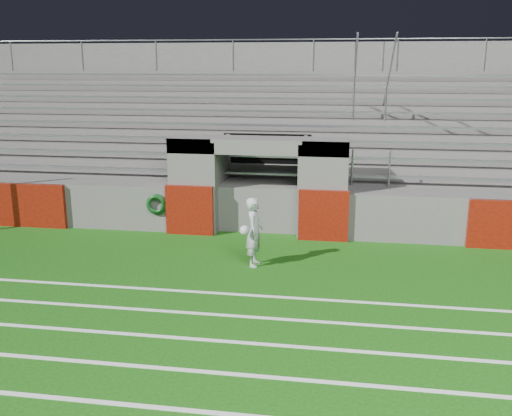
# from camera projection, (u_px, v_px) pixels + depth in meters

# --- Properties ---
(ground) EXTENTS (90.00, 90.00, 0.00)m
(ground) POSITION_uv_depth(u_px,v_px,m) (234.00, 276.00, 12.46)
(ground) COLOR #144B0C
(ground) RESTS_ON ground
(field_markings) EXTENTS (28.00, 8.09, 0.01)m
(field_markings) POSITION_uv_depth(u_px,v_px,m) (162.00, 408.00, 7.67)
(field_markings) COLOR white
(field_markings) RESTS_ON ground
(stadium_structure) EXTENTS (26.00, 8.48, 5.42)m
(stadium_structure) POSITION_uv_depth(u_px,v_px,m) (278.00, 154.00, 19.73)
(stadium_structure) COLOR #565451
(stadium_structure) RESTS_ON ground
(goalkeeper_with_ball) EXTENTS (0.48, 0.72, 1.60)m
(goalkeeper_with_ball) POSITION_uv_depth(u_px,v_px,m) (254.00, 232.00, 12.94)
(goalkeeper_with_ball) COLOR #B0B6BA
(goalkeeper_with_ball) RESTS_ON ground
(hose_coil) EXTENTS (0.58, 0.15, 0.58)m
(hose_coil) POSITION_uv_depth(u_px,v_px,m) (156.00, 204.00, 15.48)
(hose_coil) COLOR #0C3D15
(hose_coil) RESTS_ON ground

